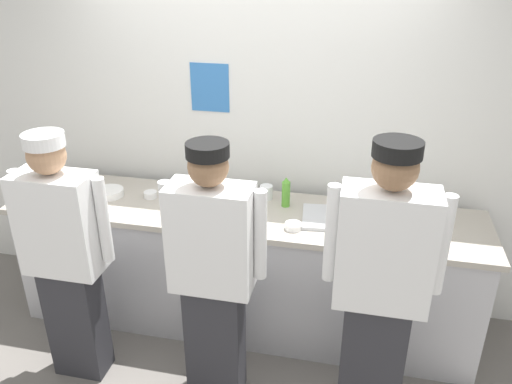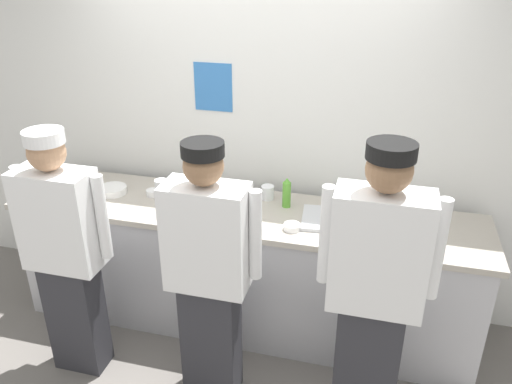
{
  "view_description": "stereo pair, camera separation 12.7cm",
  "coord_description": "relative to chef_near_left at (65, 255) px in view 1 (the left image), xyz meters",
  "views": [
    {
      "loc": [
        0.75,
        -2.63,
        2.53
      ],
      "look_at": [
        0.1,
        0.34,
        1.09
      ],
      "focal_mm": 36.09,
      "sensor_mm": 36.0,
      "label": 1
    },
    {
      "loc": [
        0.88,
        -2.6,
        2.53
      ],
      "look_at": [
        0.1,
        0.34,
        1.09
      ],
      "focal_mm": 36.09,
      "sensor_mm": 36.0,
      "label": 2
    }
  ],
  "objects": [
    {
      "name": "chef_center",
      "position": [
        0.91,
        0.01,
        0.01
      ],
      "size": [
        0.6,
        0.24,
        1.66
      ],
      "color": "#2D2D33",
      "rests_on": "ground"
    },
    {
      "name": "mixing_bowl_steel",
      "position": [
        0.75,
        0.62,
        0.12
      ],
      "size": [
        0.36,
        0.36,
        0.13
      ],
      "primitive_type": "cylinder",
      "color": "#B7BABF",
      "rests_on": "prep_counter"
    },
    {
      "name": "plate_stack_rear",
      "position": [
        -0.06,
        0.71,
        0.08
      ],
      "size": [
        0.2,
        0.2,
        0.05
      ],
      "color": "white",
      "rests_on": "prep_counter"
    },
    {
      "name": "wall_back",
      "position": [
        0.92,
        1.17,
        0.5
      ],
      "size": [
        5.08,
        0.11,
        2.75
      ],
      "color": "silver",
      "rests_on": "ground"
    },
    {
      "name": "squeeze_bottle_primary",
      "position": [
        1.19,
        0.82,
        0.16
      ],
      "size": [
        0.06,
        0.06,
        0.21
      ],
      "color": "#56A333",
      "rests_on": "prep_counter"
    },
    {
      "name": "ramekin_green_sauce",
      "position": [
        1.29,
        0.51,
        0.08
      ],
      "size": [
        0.11,
        0.11,
        0.04
      ],
      "color": "white",
      "rests_on": "prep_counter"
    },
    {
      "name": "prep_counter",
      "position": [
        0.92,
        0.69,
        -0.41
      ],
      "size": [
        3.24,
        0.69,
        0.93
      ],
      "color": "#B2B2B7",
      "rests_on": "ground"
    },
    {
      "name": "plate_stack_front",
      "position": [
        2.01,
        0.65,
        0.08
      ],
      "size": [
        0.24,
        0.24,
        0.05
      ],
      "color": "white",
      "rests_on": "prep_counter"
    },
    {
      "name": "sheet_tray",
      "position": [
        1.58,
        0.7,
        0.07
      ],
      "size": [
        0.53,
        0.39,
        0.02
      ],
      "primitive_type": "cube",
      "rotation": [
        0.0,
        0.0,
        0.1
      ],
      "color": "#B7BABF",
      "rests_on": "prep_counter"
    },
    {
      "name": "deli_cup",
      "position": [
        1.04,
        0.9,
        0.1
      ],
      "size": [
        0.09,
        0.09,
        0.1
      ],
      "primitive_type": "cylinder",
      "color": "white",
      "rests_on": "prep_counter"
    },
    {
      "name": "ground_plane",
      "position": [
        0.92,
        0.33,
        -0.88
      ],
      "size": [
        9.0,
        9.0,
        0.0
      ],
      "primitive_type": "plane",
      "color": "slate"
    },
    {
      "name": "ramekin_orange_sauce",
      "position": [
        0.48,
        0.63,
        0.08
      ],
      "size": [
        0.09,
        0.09,
        0.05
      ],
      "color": "white",
      "rests_on": "prep_counter"
    },
    {
      "name": "ramekin_red_sauce",
      "position": [
        0.24,
        0.74,
        0.08
      ],
      "size": [
        0.09,
        0.09,
        0.04
      ],
      "color": "white",
      "rests_on": "prep_counter"
    },
    {
      "name": "chef_far_right",
      "position": [
        1.83,
        0.02,
        0.05
      ],
      "size": [
        0.62,
        0.24,
        1.74
      ],
      "color": "#2D2D33",
      "rests_on": "ground"
    },
    {
      "name": "chef_near_left",
      "position": [
        0.0,
        0.0,
        0.0
      ],
      "size": [
        0.6,
        0.24,
        1.64
      ],
      "color": "#2D2D33",
      "rests_on": "ground"
    }
  ]
}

